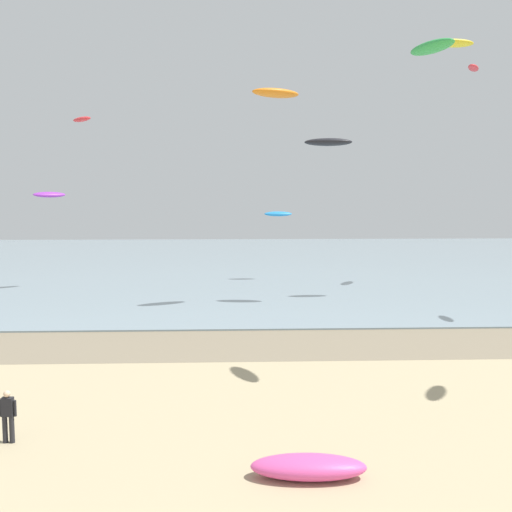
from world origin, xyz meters
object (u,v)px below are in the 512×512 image
object	(u,v)px
kite_aloft_0	(278,214)
kite_aloft_9	(49,195)
kite_aloft_2	(276,93)
kite_aloft_10	(328,142)
kite_aloft_1	(473,68)
person_mid_beach	(8,415)
grounded_kite	(309,467)
kite_aloft_3	(82,119)
kite_aloft_8	(432,47)
kite_aloft_7	(454,43)

from	to	relation	value
kite_aloft_0	kite_aloft_9	bearing A→B (deg)	-169.48
kite_aloft_0	kite_aloft_2	xyz separation A→B (m)	(-1.18, -12.89, 8.61)
kite_aloft_10	kite_aloft_1	bearing A→B (deg)	-142.58
kite_aloft_9	kite_aloft_2	bearing A→B (deg)	-58.38
kite_aloft_0	kite_aloft_10	world-z (taller)	kite_aloft_10
person_mid_beach	kite_aloft_1	bearing A→B (deg)	49.40
grounded_kite	kite_aloft_2	size ratio (longest dim) A/B	0.92
kite_aloft_1	kite_aloft_3	xyz separation A→B (m)	(-29.50, -12.13, -5.84)
kite_aloft_9	kite_aloft_10	distance (m)	23.33
person_mid_beach	kite_aloft_0	bearing A→B (deg)	72.41
kite_aloft_2	kite_aloft_8	xyz separation A→B (m)	(5.15, -16.74, -0.90)
kite_aloft_0	kite_aloft_8	distance (m)	30.87
kite_aloft_0	kite_aloft_3	size ratio (longest dim) A/B	1.33
kite_aloft_8	grounded_kite	bearing A→B (deg)	-56.03
person_mid_beach	kite_aloft_2	world-z (taller)	kite_aloft_2
grounded_kite	kite_aloft_8	bearing A→B (deg)	59.26
kite_aloft_0	kite_aloft_3	distance (m)	21.87
kite_aloft_1	kite_aloft_9	size ratio (longest dim) A/B	0.97
person_mid_beach	kite_aloft_2	distance (m)	28.49
grounded_kite	kite_aloft_2	xyz separation A→B (m)	(0.88, 25.55, 14.40)
person_mid_beach	kite_aloft_1	xyz separation A→B (m)	(27.30, 31.85, 17.46)
kite_aloft_1	kite_aloft_10	xyz separation A→B (m)	(-13.38, -8.02, -6.84)
kite_aloft_0	kite_aloft_2	distance (m)	15.55
kite_aloft_7	kite_aloft_8	distance (m)	21.41
kite_aloft_7	kite_aloft_9	distance (m)	33.44
kite_aloft_1	kite_aloft_2	bearing A→B (deg)	144.28
kite_aloft_2	kite_aloft_10	distance (m)	5.06
grounded_kite	kite_aloft_9	bearing A→B (deg)	120.23
person_mid_beach	grounded_kite	distance (m)	9.67
kite_aloft_1	kite_aloft_7	world-z (taller)	kite_aloft_7
kite_aloft_3	kite_aloft_10	world-z (taller)	kite_aloft_3
kite_aloft_7	kite_aloft_3	bearing A→B (deg)	8.92
kite_aloft_1	kite_aloft_2	distance (m)	19.76
grounded_kite	kite_aloft_0	world-z (taller)	kite_aloft_0
kite_aloft_3	kite_aloft_8	world-z (taller)	kite_aloft_8
kite_aloft_3	kite_aloft_7	distance (m)	26.73
person_mid_beach	kite_aloft_8	size ratio (longest dim) A/B	0.68
kite_aloft_8	kite_aloft_0	bearing A→B (deg)	165.94
person_mid_beach	grounded_kite	size ratio (longest dim) A/B	0.53
kite_aloft_1	kite_aloft_8	bearing A→B (deg)	-178.55
kite_aloft_8	kite_aloft_9	bearing A→B (deg)	-159.26
kite_aloft_8	kite_aloft_9	distance (m)	34.79
kite_aloft_9	kite_aloft_3	bearing A→B (deg)	-97.00
kite_aloft_10	kite_aloft_3	bearing A→B (deg)	20.77
kite_aloft_2	kite_aloft_3	bearing A→B (deg)	169.38
grounded_kite	kite_aloft_1	world-z (taller)	kite_aloft_1
kite_aloft_8	kite_aloft_10	size ratio (longest dim) A/B	0.75
kite_aloft_7	kite_aloft_10	bearing A→B (deg)	5.61
kite_aloft_2	kite_aloft_10	world-z (taller)	kite_aloft_2
grounded_kite	kite_aloft_1	xyz separation A→B (m)	(18.05, 34.62, 18.05)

